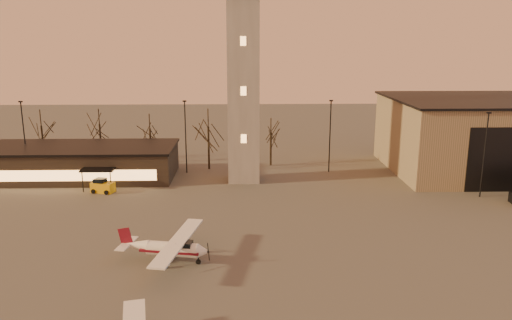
# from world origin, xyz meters

# --- Properties ---
(ground) EXTENTS (220.00, 220.00, 0.00)m
(ground) POSITION_xyz_m (0.00, 0.00, 0.00)
(ground) COLOR #484542
(ground) RESTS_ON ground
(control_tower) EXTENTS (6.80, 6.80, 32.60)m
(control_tower) POSITION_xyz_m (0.00, 30.00, 16.33)
(control_tower) COLOR gray
(control_tower) RESTS_ON ground
(hangar) EXTENTS (30.60, 20.60, 10.30)m
(hangar) POSITION_xyz_m (36.00, 33.98, 5.15)
(hangar) COLOR #967D62
(hangar) RESTS_ON ground
(terminal) EXTENTS (25.40, 12.20, 4.30)m
(terminal) POSITION_xyz_m (-21.99, 31.98, 2.16)
(terminal) COLOR black
(terminal) RESTS_ON ground
(light_poles) EXTENTS (58.50, 12.25, 10.14)m
(light_poles) POSITION_xyz_m (0.50, 31.00, 5.41)
(light_poles) COLOR black
(light_poles) RESTS_ON ground
(tree_row) EXTENTS (37.20, 9.20, 8.80)m
(tree_row) POSITION_xyz_m (-13.70, 39.16, 5.94)
(tree_row) COLOR black
(tree_row) RESTS_ON ground
(cessna_rear) EXTENTS (8.30, 10.45, 2.87)m
(cessna_rear) POSITION_xyz_m (-5.88, 4.97, 0.98)
(cessna_rear) COLOR white
(cessna_rear) RESTS_ON ground
(service_cart) EXTENTS (2.97, 2.31, 1.70)m
(service_cart) POSITION_xyz_m (-17.28, 25.02, 0.65)
(service_cart) COLOR gold
(service_cart) RESTS_ON ground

